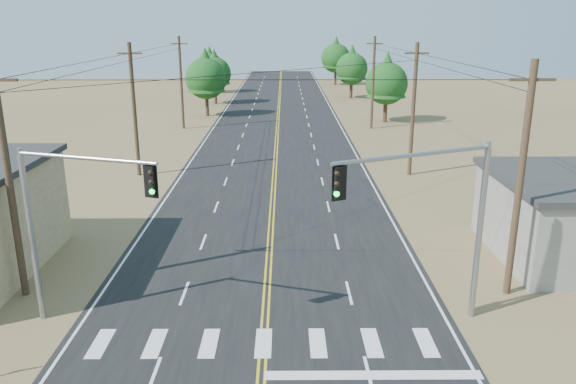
{
  "coord_description": "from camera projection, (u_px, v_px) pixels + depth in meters",
  "views": [
    {
      "loc": [
        0.79,
        -10.17,
        11.32
      ],
      "look_at": [
        0.95,
        15.74,
        3.5
      ],
      "focal_mm": 35.0,
      "sensor_mm": 36.0,
      "label": 1
    }
  ],
  "objects": [
    {
      "name": "tree_right_far",
      "position": [
        336.0,
        55.0,
        105.3
      ],
      "size": [
        5.43,
        5.43,
        9.04
      ],
      "color": "#3F2D1E",
      "rests_on": "ground"
    },
    {
      "name": "road",
      "position": [
        274.0,
        182.0,
        41.72
      ],
      "size": [
        15.0,
        200.0,
        0.02
      ],
      "primitive_type": "cube",
      "color": "black",
      "rests_on": "ground"
    },
    {
      "name": "tree_left_near",
      "position": [
        206.0,
        74.0,
        69.76
      ],
      "size": [
        5.1,
        5.1,
        8.5
      ],
      "color": "#3F2D1E",
      "rests_on": "ground"
    },
    {
      "name": "utility_pole_left_mid",
      "position": [
        134.0,
        109.0,
        42.1
      ],
      "size": [
        1.8,
        0.3,
        10.0
      ],
      "color": "#4C3826",
      "rests_on": "ground"
    },
    {
      "name": "signal_mast_left",
      "position": [
        64.0,
        211.0,
        20.63
      ],
      "size": [
        5.53,
        2.0,
        6.96
      ],
      "rotation": [
        0.0,
        0.0,
        -0.31
      ],
      "color": "gray",
      "rests_on": "ground"
    },
    {
      "name": "utility_pole_right_mid",
      "position": [
        413.0,
        109.0,
        42.23
      ],
      "size": [
        1.8,
        0.3,
        10.0
      ],
      "color": "#4C3826",
      "rests_on": "ground"
    },
    {
      "name": "signal_mast_right",
      "position": [
        441.0,
        207.0,
        20.44
      ],
      "size": [
        6.16,
        2.92,
        7.16
      ],
      "rotation": [
        0.0,
        0.0,
        0.42
      ],
      "color": "gray",
      "rests_on": "ground"
    },
    {
      "name": "tree_right_mid",
      "position": [
        352.0,
        65.0,
        86.7
      ],
      "size": [
        4.93,
        4.93,
        8.22
      ],
      "color": "#3F2D1E",
      "rests_on": "ground"
    },
    {
      "name": "utility_pole_left_far",
      "position": [
        181.0,
        82.0,
        61.25
      ],
      "size": [
        1.8,
        0.3,
        10.0
      ],
      "color": "#4C3826",
      "rests_on": "ground"
    },
    {
      "name": "utility_pole_right_far",
      "position": [
        373.0,
        82.0,
        61.37
      ],
      "size": [
        1.8,
        0.3,
        10.0
      ],
      "color": "#4C3826",
      "rests_on": "ground"
    },
    {
      "name": "utility_pole_right_near",
      "position": [
        520.0,
        180.0,
        23.08
      ],
      "size": [
        1.8,
        0.3,
        10.0
      ],
      "color": "#4C3826",
      "rests_on": "ground"
    },
    {
      "name": "utility_pole_left_near",
      "position": [
        9.0,
        181.0,
        22.95
      ],
      "size": [
        1.8,
        0.3,
        10.0
      ],
      "color": "#4C3826",
      "rests_on": "ground"
    },
    {
      "name": "tree_left_far",
      "position": [
        210.0,
        64.0,
        93.6
      ],
      "size": [
        4.62,
        4.62,
        7.7
      ],
      "color": "#3F2D1E",
      "rests_on": "ground"
    },
    {
      "name": "tree_right_near",
      "position": [
        387.0,
        79.0,
        65.5
      ],
      "size": [
        4.93,
        4.93,
        8.22
      ],
      "color": "#3F2D1E",
      "rests_on": "ground"
    },
    {
      "name": "tree_left_mid",
      "position": [
        215.0,
        70.0,
        80.69
      ],
      "size": [
        4.71,
        4.71,
        7.85
      ],
      "color": "#3F2D1E",
      "rests_on": "ground"
    }
  ]
}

